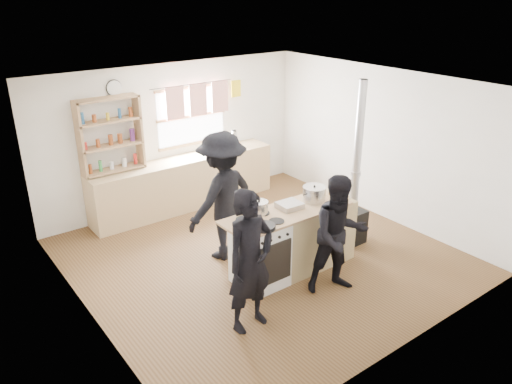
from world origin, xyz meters
TOP-DOWN VIEW (x-y plane):
  - ground at (0.00, 0.00)m, footprint 5.00×5.00m
  - back_counter at (0.00, 2.22)m, footprint 3.40×0.55m
  - shelving_unit at (-1.20, 2.34)m, footprint 1.00×0.28m
  - thermos at (1.07, 2.22)m, footprint 0.10×0.10m
  - cooking_island at (0.14, -0.55)m, footprint 1.97×0.64m
  - skillet_greens at (-0.55, -0.76)m, footprint 0.32×0.32m
  - roast_tray at (0.10, -0.48)m, footprint 0.32×0.29m
  - stockpot_stove at (-0.33, -0.38)m, footprint 0.24×0.24m
  - stockpot_counter at (0.51, -0.51)m, footprint 0.32×0.32m
  - bread_board at (0.90, -0.58)m, footprint 0.32×0.26m
  - flue_heater at (1.38, -0.47)m, footprint 0.35×0.35m
  - person_near_left at (-1.07, -1.18)m, footprint 0.65×0.46m
  - person_near_right at (0.27, -1.25)m, footprint 0.93×0.83m
  - person_far at (-0.41, 0.37)m, footprint 1.34×0.96m

SIDE VIEW (x-z plane):
  - ground at x=0.00m, z-range -0.01..0.00m
  - back_counter at x=0.00m, z-range 0.00..0.90m
  - cooking_island at x=0.14m, z-range 0.00..0.93m
  - flue_heater at x=1.38m, z-range -0.60..1.90m
  - person_near_right at x=0.27m, z-range 0.00..1.58m
  - person_near_left at x=-1.07m, z-range 0.00..1.70m
  - person_far at x=-0.41m, z-range 0.00..1.87m
  - skillet_greens at x=-0.55m, z-range 0.93..0.98m
  - roast_tray at x=0.10m, z-range 0.93..1.01m
  - bread_board at x=0.90m, z-range 0.92..1.04m
  - stockpot_stove at x=-0.33m, z-range 0.92..1.11m
  - stockpot_counter at x=0.51m, z-range 0.92..1.16m
  - thermos at x=1.07m, z-range 0.90..1.22m
  - shelving_unit at x=-1.20m, z-range 0.91..2.11m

